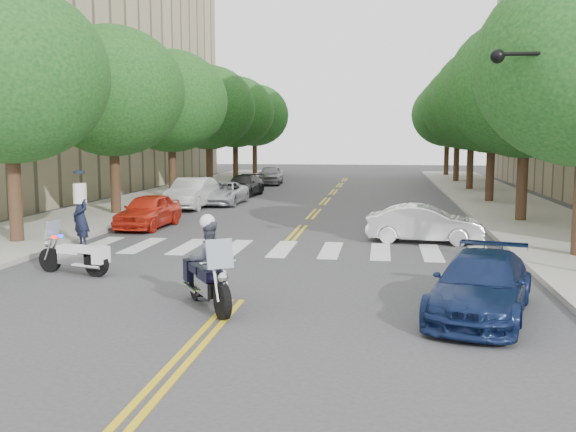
% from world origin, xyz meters
% --- Properties ---
extents(ground, '(140.00, 140.00, 0.00)m').
position_xyz_m(ground, '(0.00, 0.00, 0.00)').
color(ground, '#38383A').
rests_on(ground, ground).
extents(sidewalk_left, '(5.00, 60.00, 0.15)m').
position_xyz_m(sidewalk_left, '(-9.50, 22.00, 0.07)').
color(sidewalk_left, '#9E9991').
rests_on(sidewalk_left, ground).
extents(sidewalk_right, '(5.00, 60.00, 0.15)m').
position_xyz_m(sidewalk_right, '(9.50, 22.00, 0.07)').
color(sidewalk_right, '#9E9991').
rests_on(sidewalk_right, ground).
extents(tree_l_0, '(6.40, 6.40, 8.45)m').
position_xyz_m(tree_l_0, '(-8.80, 6.00, 5.55)').
color(tree_l_0, '#382316').
rests_on(tree_l_0, ground).
extents(tree_l_1, '(6.40, 6.40, 8.45)m').
position_xyz_m(tree_l_1, '(-8.80, 14.00, 5.55)').
color(tree_l_1, '#382316').
rests_on(tree_l_1, ground).
extents(tree_l_2, '(6.40, 6.40, 8.45)m').
position_xyz_m(tree_l_2, '(-8.80, 22.00, 5.55)').
color(tree_l_2, '#382316').
rests_on(tree_l_2, ground).
extents(tree_l_3, '(6.40, 6.40, 8.45)m').
position_xyz_m(tree_l_3, '(-8.80, 30.00, 5.55)').
color(tree_l_3, '#382316').
rests_on(tree_l_3, ground).
extents(tree_l_4, '(6.40, 6.40, 8.45)m').
position_xyz_m(tree_l_4, '(-8.80, 38.00, 5.55)').
color(tree_l_4, '#382316').
rests_on(tree_l_4, ground).
extents(tree_l_5, '(6.40, 6.40, 8.45)m').
position_xyz_m(tree_l_5, '(-8.80, 46.00, 5.55)').
color(tree_l_5, '#382316').
rests_on(tree_l_5, ground).
extents(tree_r_1, '(6.40, 6.40, 8.45)m').
position_xyz_m(tree_r_1, '(8.80, 14.00, 5.55)').
color(tree_r_1, '#382316').
rests_on(tree_r_1, ground).
extents(tree_r_2, '(6.40, 6.40, 8.45)m').
position_xyz_m(tree_r_2, '(8.80, 22.00, 5.55)').
color(tree_r_2, '#382316').
rests_on(tree_r_2, ground).
extents(tree_r_3, '(6.40, 6.40, 8.45)m').
position_xyz_m(tree_r_3, '(8.80, 30.00, 5.55)').
color(tree_r_3, '#382316').
rests_on(tree_r_3, ground).
extents(tree_r_4, '(6.40, 6.40, 8.45)m').
position_xyz_m(tree_r_4, '(8.80, 38.00, 5.55)').
color(tree_r_4, '#382316').
rests_on(tree_r_4, ground).
extents(tree_r_5, '(6.40, 6.40, 8.45)m').
position_xyz_m(tree_r_5, '(8.80, 46.00, 5.55)').
color(tree_r_5, '#382316').
rests_on(tree_r_5, ground).
extents(traffic_signal_pole, '(2.82, 0.42, 6.00)m').
position_xyz_m(traffic_signal_pole, '(7.72, 3.50, 3.72)').
color(traffic_signal_pole, black).
rests_on(traffic_signal_pole, ground).
extents(motorcycle_police, '(1.56, 2.18, 1.98)m').
position_xyz_m(motorcycle_police, '(-0.46, -0.67, 0.88)').
color(motorcycle_police, black).
rests_on(motorcycle_police, ground).
extents(motorcycle_parked, '(2.13, 0.85, 1.39)m').
position_xyz_m(motorcycle_parked, '(-4.63, 1.97, 0.49)').
color(motorcycle_parked, black).
rests_on(motorcycle_parked, ground).
extents(officer_standing, '(0.87, 0.83, 2.01)m').
position_xyz_m(officer_standing, '(-6.41, 5.74, 1.01)').
color(officer_standing, black).
rests_on(officer_standing, ground).
extents(convertible, '(3.99, 1.73, 1.28)m').
position_xyz_m(convertible, '(4.56, 8.50, 0.64)').
color(convertible, silver).
rests_on(convertible, ground).
extents(sedan_blue, '(2.83, 4.61, 1.25)m').
position_xyz_m(sedan_blue, '(5.10, -0.50, 0.62)').
color(sedan_blue, '#111F47').
rests_on(sedan_blue, ground).
extents(parked_car_a, '(1.77, 4.01, 1.34)m').
position_xyz_m(parked_car_a, '(-5.94, 10.50, 0.67)').
color(parked_car_a, red).
rests_on(parked_car_a, ground).
extents(parked_car_b, '(1.73, 4.64, 1.51)m').
position_xyz_m(parked_car_b, '(-6.30, 17.53, 0.76)').
color(parked_car_b, silver).
rests_on(parked_car_b, ground).
extents(parked_car_c, '(2.06, 4.33, 1.19)m').
position_xyz_m(parked_car_c, '(-5.20, 19.50, 0.60)').
color(parked_car_c, '#AEB0B6').
rests_on(parked_car_c, ground).
extents(parked_car_d, '(2.10, 4.48, 1.27)m').
position_xyz_m(parked_car_d, '(-5.20, 24.50, 0.63)').
color(parked_car_d, black).
rests_on(parked_car_d, ground).
extents(parked_car_e, '(1.95, 4.27, 1.42)m').
position_xyz_m(parked_car_e, '(-5.20, 34.00, 0.71)').
color(parked_car_e, gray).
rests_on(parked_car_e, ground).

